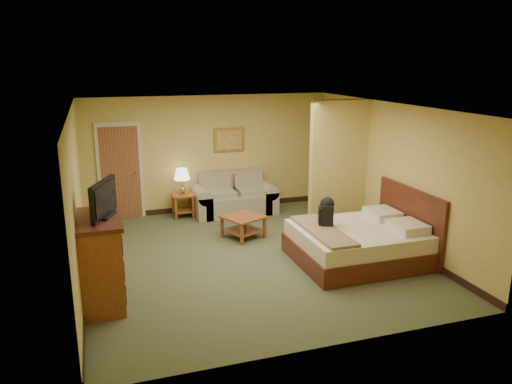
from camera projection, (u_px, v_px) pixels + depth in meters
name	position (u px, v px, depth m)	size (l,w,h in m)	color
floor	(249.00, 257.00, 8.75)	(6.00, 6.00, 0.00)	#4A5134
ceiling	(249.00, 107.00, 8.08)	(6.00, 6.00, 0.00)	white
back_wall	(209.00, 154.00, 11.17)	(5.50, 0.02, 2.60)	tan
left_wall	(77.00, 198.00, 7.59)	(0.02, 6.00, 2.60)	tan
right_wall	(390.00, 174.00, 9.24)	(0.02, 6.00, 2.60)	tan
partition	(338.00, 166.00, 9.91)	(1.20, 0.15, 2.60)	tan
door	(120.00, 172.00, 10.62)	(0.94, 0.16, 2.10)	beige
baseboard	(211.00, 207.00, 11.48)	(5.50, 0.02, 0.12)	black
loveseat	(235.00, 200.00, 11.17)	(1.82, 0.84, 0.92)	gray
side_table	(183.00, 202.00, 10.89)	(0.47, 0.47, 0.52)	brown
table_lamp	(182.00, 175.00, 10.73)	(0.34, 0.34, 0.57)	#B28A41
coffee_table	(243.00, 222.00, 9.61)	(0.91, 0.91, 0.44)	brown
wall_picture	(229.00, 140.00, 11.21)	(0.71, 0.04, 0.55)	#B78E3F
dresser	(101.00, 260.00, 6.93)	(0.62, 1.19, 1.27)	brown
tv	(103.00, 200.00, 6.74)	(0.37, 0.79, 0.51)	black
bed	(363.00, 242.00, 8.52)	(2.20, 1.87, 1.21)	#481B10
backpack	(327.00, 211.00, 8.42)	(0.30, 0.35, 0.52)	black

